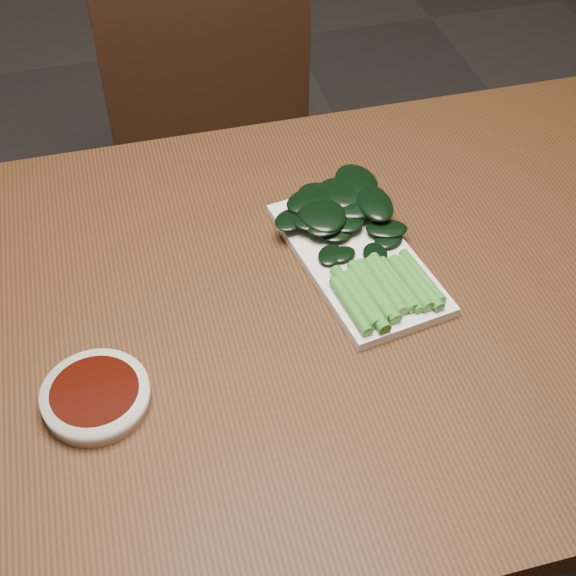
{
  "coord_description": "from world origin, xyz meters",
  "views": [
    {
      "loc": [
        -0.16,
        -0.68,
        1.5
      ],
      "look_at": [
        0.02,
        0.02,
        0.76
      ],
      "focal_mm": 50.0,
      "sensor_mm": 36.0,
      "label": 1
    }
  ],
  "objects": [
    {
      "name": "ground",
      "position": [
        0.0,
        0.0,
        0.0
      ],
      "size": [
        6.0,
        6.0,
        0.0
      ],
      "primitive_type": "plane",
      "color": "#322F2F",
      "rests_on": "ground"
    },
    {
      "name": "table",
      "position": [
        0.0,
        0.0,
        0.68
      ],
      "size": [
        1.4,
        0.8,
        0.75
      ],
      "color": "#3F2312",
      "rests_on": "ground"
    },
    {
      "name": "chair_far",
      "position": [
        0.06,
        0.68,
        0.49
      ],
      "size": [
        0.45,
        0.45,
        0.89
      ],
      "rotation": [
        0.0,
        0.0,
        0.03
      ],
      "color": "black",
      "rests_on": "ground"
    },
    {
      "name": "sauce_bowl",
      "position": [
        -0.23,
        -0.09,
        0.76
      ],
      "size": [
        0.12,
        0.12,
        0.02
      ],
      "color": "silver",
      "rests_on": "table"
    },
    {
      "name": "serving_plate",
      "position": [
        0.13,
        0.05,
        0.76
      ],
      "size": [
        0.19,
        0.3,
        0.01
      ],
      "rotation": [
        0.0,
        0.0,
        0.17
      ],
      "color": "silver",
      "rests_on": "table"
    },
    {
      "name": "gai_lan",
      "position": [
        0.13,
        0.09,
        0.78
      ],
      "size": [
        0.19,
        0.31,
        0.03
      ],
      "color": "#3C822D",
      "rests_on": "serving_plate"
    }
  ]
}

